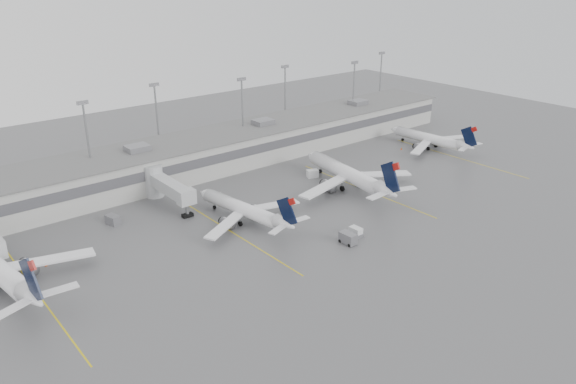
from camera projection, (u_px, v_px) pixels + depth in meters
ground at (394, 253)px, 98.15m from camera, size 260.00×260.00×0.00m
terminal at (215, 150)px, 138.16m from camera, size 152.00×17.00×9.45m
light_masts at (201, 115)px, 139.33m from camera, size 142.40×8.00×20.60m
jet_bridge_right at (163, 185)px, 117.50m from camera, size 4.00×17.20×7.00m
stand_markings at (305, 209)px, 115.37m from camera, size 105.25×40.00×0.01m
jet_mid_left at (245, 210)px, 108.61m from camera, size 23.91×26.98×8.76m
jet_mid_right at (349, 174)px, 124.91m from camera, size 29.40×33.17×10.77m
jet_far_right at (431, 139)px, 152.21m from camera, size 24.16×27.14×8.78m
baggage_tug at (356, 233)px, 103.85m from camera, size 1.85×2.79×1.77m
baggage_cart at (348, 238)px, 100.97m from camera, size 1.93×3.26×2.07m
gse_uld_b at (217, 197)px, 119.27m from camera, size 2.40×1.87×1.51m
gse_uld_c at (313, 174)px, 132.29m from camera, size 3.03×2.53×1.83m
gse_loader at (113, 220)px, 108.64m from camera, size 2.44×3.21×1.79m
cone_a at (46, 264)px, 93.71m from camera, size 0.48×0.48×0.76m
cone_b at (188, 216)px, 111.81m from camera, size 0.38×0.38×0.61m
cone_c at (326, 165)px, 139.28m from camera, size 0.48×0.48×0.76m
cone_d at (401, 149)px, 152.13m from camera, size 0.40×0.40×0.63m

